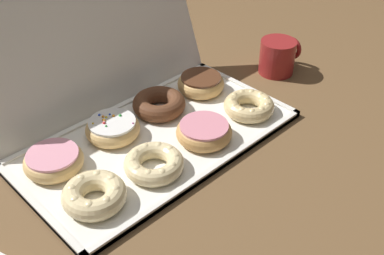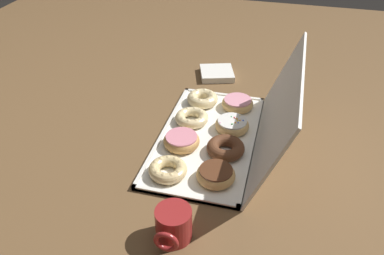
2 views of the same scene
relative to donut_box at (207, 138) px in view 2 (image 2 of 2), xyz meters
name	(u,v)px [view 2 (image 2 of 2)]	position (x,y,z in m)	size (l,w,h in m)	color
ground_plane	(207,139)	(0.00, 0.00, -0.01)	(3.00, 3.00, 0.00)	brown
donut_box	(207,138)	(0.00, 0.00, 0.00)	(0.57, 0.30, 0.01)	white
box_lid_open	(277,111)	(0.00, 0.21, 0.14)	(0.57, 0.30, 0.01)	white
cruller_donut_0	(202,98)	(-0.20, -0.07, 0.03)	(0.11, 0.11, 0.04)	beige
cruller_donut_1	(192,118)	(-0.07, -0.07, 0.02)	(0.11, 0.11, 0.04)	beige
pink_frosted_donut_2	(181,141)	(0.06, -0.07, 0.02)	(0.12, 0.12, 0.04)	tan
cruller_donut_3	(168,169)	(0.20, -0.07, 0.02)	(0.11, 0.11, 0.04)	#EACC8C
pink_frosted_donut_4	(238,103)	(-0.20, 0.06, 0.02)	(0.11, 0.11, 0.04)	#E5B770
sprinkle_donut_5	(232,125)	(-0.06, 0.07, 0.02)	(0.11, 0.11, 0.04)	#E5B770
chocolate_cake_ring_donut_6	(226,148)	(0.07, 0.07, 0.02)	(0.12, 0.12, 0.04)	#59331E
chocolate_frosted_donut_7	(216,174)	(0.19, 0.07, 0.02)	(0.11, 0.11, 0.04)	tan
coffee_mug	(173,224)	(0.41, 0.01, 0.04)	(0.11, 0.09, 0.09)	maroon
napkin_stack	(217,73)	(-0.44, -0.06, 0.01)	(0.13, 0.13, 0.03)	white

